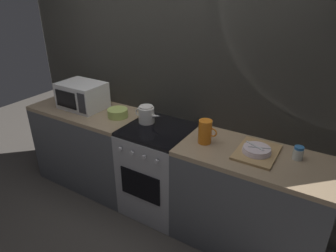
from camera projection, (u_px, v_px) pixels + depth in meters
ground_plane at (159, 206)px, 3.11m from camera, size 8.00×8.00×0.00m
back_wall at (176, 87)px, 2.84m from camera, size 3.60×0.05×2.40m
counter_left at (91, 146)px, 3.34m from camera, size 1.20×0.60×0.90m
stove_unit at (159, 170)px, 2.92m from camera, size 0.60×0.63×0.90m
counter_right at (249, 201)px, 2.50m from camera, size 1.20×0.60×0.90m
microwave at (82, 95)px, 3.12m from camera, size 0.46×0.35×0.27m
kettle at (147, 114)px, 2.81m from camera, size 0.28×0.15×0.17m
mixing_bowl at (118, 113)px, 2.94m from camera, size 0.20×0.20×0.08m
pitcher at (205, 132)px, 2.44m from camera, size 0.16×0.11×0.20m
dish_pile at (257, 151)px, 2.31m from camera, size 0.30×0.40×0.07m
spice_jar at (298, 153)px, 2.23m from camera, size 0.08×0.08×0.10m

